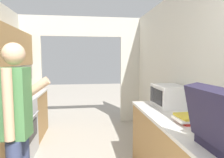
# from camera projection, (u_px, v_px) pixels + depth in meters

# --- Properties ---
(wall_right) EXTENTS (0.06, 6.65, 2.50)m
(wall_right) POSITION_uv_depth(u_px,v_px,m) (210.00, 84.00, 2.16)
(wall_right) COLOR silver
(wall_right) RESTS_ON ground_plane
(wall_far_with_doorway) EXTENTS (3.14, 0.06, 2.50)m
(wall_far_with_doorway) POSITION_uv_depth(u_px,v_px,m) (82.00, 62.00, 4.67)
(wall_far_with_doorway) COLOR silver
(wall_far_with_doorway) RESTS_ON ground_plane
(counter_left) EXTENTS (0.62, 3.11, 0.89)m
(counter_left) POSITION_uv_depth(u_px,v_px,m) (5.00, 136.00, 2.81)
(counter_left) COLOR #B2844C
(counter_left) RESTS_ON ground_plane
(range_oven) EXTENTS (0.66, 0.78, 1.03)m
(range_oven) POSITION_uv_depth(u_px,v_px,m) (11.00, 131.00, 2.98)
(range_oven) COLOR #B7B7BC
(range_oven) RESTS_ON ground_plane
(person) EXTENTS (0.53, 0.39, 1.66)m
(person) POSITION_uv_depth(u_px,v_px,m) (17.00, 130.00, 1.76)
(person) COLOR #384266
(person) RESTS_ON ground_plane
(microwave) EXTENTS (0.36, 0.51, 0.29)m
(microwave) POSITION_uv_depth(u_px,v_px,m) (169.00, 96.00, 2.69)
(microwave) COLOR white
(microwave) RESTS_ON counter_right
(book_stack) EXTENTS (0.23, 0.26, 0.07)m
(book_stack) POSITION_uv_depth(u_px,v_px,m) (187.00, 119.00, 2.00)
(book_stack) COLOR red
(book_stack) RESTS_ON counter_right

